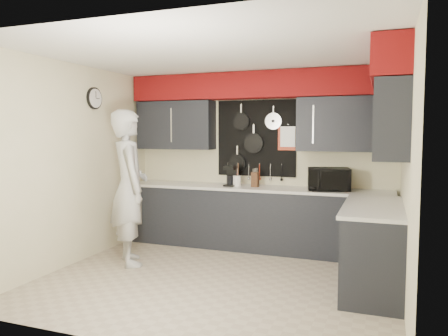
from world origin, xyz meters
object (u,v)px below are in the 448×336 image
at_px(knife_block, 255,180).
at_px(utensil_crock, 237,181).
at_px(microwave, 329,179).
at_px(coffee_maker, 231,176).
at_px(person, 129,187).

bearing_deg(knife_block, utensil_crock, -173.49).
bearing_deg(microwave, coffee_maker, 167.75).
xyz_separation_m(knife_block, coffee_maker, (-0.37, -0.01, 0.05)).
bearing_deg(knife_block, coffee_maker, -176.12).
bearing_deg(person, utensil_crock, -82.26).
bearing_deg(person, coffee_maker, -79.46).
relative_size(knife_block, coffee_maker, 0.72).
relative_size(coffee_maker, person, 0.15).
distance_m(utensil_crock, coffee_maker, 0.12).
height_order(knife_block, utensil_crock, knife_block).
xyz_separation_m(utensil_crock, coffee_maker, (-0.09, 0.01, 0.08)).
distance_m(microwave, knife_block, 1.05).
height_order(microwave, knife_block, microwave).
bearing_deg(microwave, knife_block, 167.12).
bearing_deg(coffee_maker, person, -125.57).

